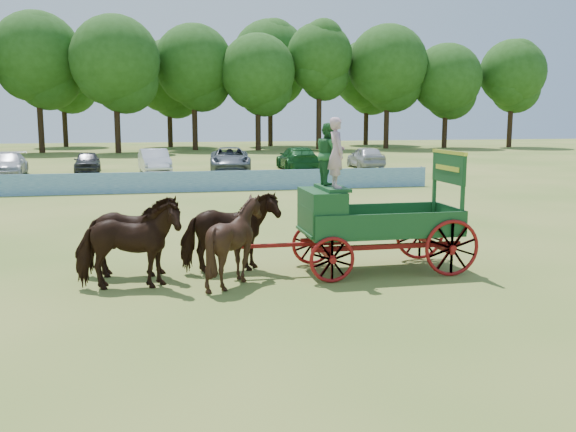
{
  "coord_description": "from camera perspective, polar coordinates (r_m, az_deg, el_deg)",
  "views": [
    {
      "loc": [
        -2.62,
        -14.78,
        3.87
      ],
      "look_at": [
        0.75,
        1.17,
        1.3
      ],
      "focal_mm": 40.0,
      "sensor_mm": 36.0,
      "label": 1
    }
  ],
  "objects": [
    {
      "name": "treeline",
      "position": [
        74.31,
        -12.74,
        12.96
      ],
      "size": [
        91.35,
        23.7,
        15.61
      ],
      "color": "#382314",
      "rests_on": "ground"
    },
    {
      "name": "parked_cars",
      "position": [
        44.68,
        -14.64,
        4.7
      ],
      "size": [
        41.0,
        7.02,
        1.64
      ],
      "color": "silver",
      "rests_on": "ground"
    },
    {
      "name": "sponsor_banner",
      "position": [
        32.99,
        -9.06,
        3.03
      ],
      "size": [
        26.0,
        0.08,
        1.05
      ],
      "primitive_type": "cube",
      "color": "#1B5E97",
      "rests_on": "ground"
    },
    {
      "name": "horse_lead_right",
      "position": [
        15.78,
        -13.89,
        -1.78
      ],
      "size": [
        2.46,
        1.28,
        2.0
      ],
      "primitive_type": "imported",
      "rotation": [
        0.0,
        0.0,
        1.49
      ],
      "color": "black",
      "rests_on": "ground"
    },
    {
      "name": "farm_dray",
      "position": [
        15.87,
        5.65,
        0.89
      ],
      "size": [
        6.0,
        2.0,
        3.82
      ],
      "color": "maroon",
      "rests_on": "ground"
    },
    {
      "name": "horse_lead_left",
      "position": [
        14.7,
        -14.02,
        -2.57
      ],
      "size": [
        2.41,
        1.17,
        2.0
      ],
      "primitive_type": "imported",
      "rotation": [
        0.0,
        0.0,
        1.53
      ],
      "color": "black",
      "rests_on": "ground"
    },
    {
      "name": "horse_wheel_right",
      "position": [
        15.87,
        -5.2,
        -1.49
      ],
      "size": [
        2.5,
        1.4,
        2.0
      ],
      "primitive_type": "imported",
      "rotation": [
        0.0,
        0.0,
        1.71
      ],
      "color": "black",
      "rests_on": "ground"
    },
    {
      "name": "ground",
      "position": [
        15.51,
        -1.82,
        -5.5
      ],
      "size": [
        160.0,
        160.0,
        0.0
      ],
      "primitive_type": "plane",
      "color": "#9A9145",
      "rests_on": "ground"
    },
    {
      "name": "horse_wheel_left",
      "position": [
        14.8,
        -4.69,
        -2.24
      ],
      "size": [
        2.07,
        1.91,
        2.01
      ],
      "primitive_type": "imported",
      "rotation": [
        0.0,
        0.0,
        1.74
      ],
      "color": "black",
      "rests_on": "ground"
    }
  ]
}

